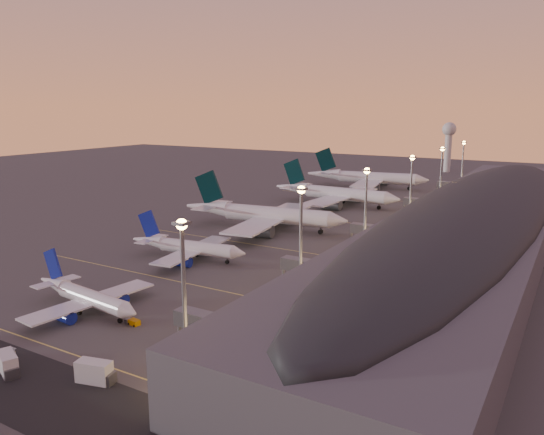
# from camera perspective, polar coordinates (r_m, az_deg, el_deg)

# --- Properties ---
(ground) EXTENTS (700.00, 700.00, 0.00)m
(ground) POSITION_cam_1_polar(r_m,az_deg,el_deg) (141.31, -10.08, -5.94)
(ground) COLOR #423F3D
(airliner_narrow_south) EXTENTS (33.46, 30.05, 11.94)m
(airliner_narrow_south) POSITION_cam_1_polar(r_m,az_deg,el_deg) (121.03, -19.46, -7.99)
(airliner_narrow_south) COLOR silver
(airliner_narrow_south) RESTS_ON ground
(airliner_narrow_north) EXTENTS (37.20, 33.47, 13.28)m
(airliner_narrow_north) POSITION_cam_1_polar(r_m,az_deg,el_deg) (153.26, -9.11, -3.16)
(airliner_narrow_north) COLOR silver
(airliner_narrow_north) RESTS_ON ground
(airliner_wide_near) EXTENTS (62.49, 57.36, 19.99)m
(airliner_wide_near) POSITION_cam_1_polar(r_m,az_deg,el_deg) (188.23, -0.99, 0.34)
(airliner_wide_near) COLOR silver
(airliner_wide_near) RESTS_ON ground
(airliner_wide_mid) EXTENTS (60.48, 55.11, 19.36)m
(airliner_wide_mid) POSITION_cam_1_polar(r_m,az_deg,el_deg) (236.09, 6.76, 2.59)
(airliner_wide_mid) COLOR silver
(airliner_wide_mid) RESTS_ON ground
(airliner_wide_far) EXTENTS (64.94, 59.82, 20.81)m
(airliner_wide_far) POSITION_cam_1_polar(r_m,az_deg,el_deg) (288.34, 10.11, 4.25)
(airliner_wide_far) COLOR silver
(airliner_wide_far) RESTS_ON ground
(terminal_building) EXTENTS (56.35, 255.00, 17.46)m
(terminal_building) POSITION_cam_1_polar(r_m,az_deg,el_deg) (179.25, 21.43, 0.11)
(terminal_building) COLOR #4E4E52
(terminal_building) RESTS_ON ground
(light_masts) EXTENTS (2.20, 217.20, 25.90)m
(light_masts) POSITION_cam_1_polar(r_m,az_deg,el_deg) (176.39, 12.95, 3.35)
(light_masts) COLOR gray
(light_masts) RESTS_ON ground
(radar_tower) EXTENTS (9.00, 9.00, 32.50)m
(radar_tower) POSITION_cam_1_polar(r_m,az_deg,el_deg) (370.50, 18.47, 8.05)
(radar_tower) COLOR silver
(radar_tower) RESTS_ON ground
(lane_markings) EXTENTS (90.00, 180.36, 0.00)m
(lane_markings) POSITION_cam_1_polar(r_m,az_deg,el_deg) (172.30, -1.42, -2.50)
(lane_markings) COLOR #D8C659
(lane_markings) RESTS_ON ground
(baggage_tug_a) EXTENTS (4.10, 2.91, 1.14)m
(baggage_tug_a) POSITION_cam_1_polar(r_m,az_deg,el_deg) (118.36, -15.51, -9.51)
(baggage_tug_a) COLOR #C98302
(baggage_tug_a) RESTS_ON ground
(baggage_tug_b) EXTENTS (3.72, 1.90, 1.06)m
(baggage_tug_b) POSITION_cam_1_polar(r_m,az_deg,el_deg) (111.69, -14.74, -10.81)
(baggage_tug_b) COLOR #C98302
(baggage_tug_b) RESTS_ON ground
(catering_truck_a) EXTENTS (6.35, 4.33, 3.34)m
(catering_truck_a) POSITION_cam_1_polar(r_m,az_deg,el_deg) (99.53, -26.51, -13.95)
(catering_truck_a) COLOR silver
(catering_truck_a) RESTS_ON ground
(catering_truck_b) EXTENTS (6.59, 3.81, 3.48)m
(catering_truck_b) POSITION_cam_1_polar(r_m,az_deg,el_deg) (91.48, -18.40, -15.55)
(catering_truck_b) COLOR silver
(catering_truck_b) RESTS_ON ground
(service_van_c) EXTENTS (2.16, 4.78, 1.36)m
(service_van_c) POSITION_cam_1_polar(r_m,az_deg,el_deg) (105.27, -27.08, -13.11)
(service_van_c) COLOR silver
(service_van_c) RESTS_ON ground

